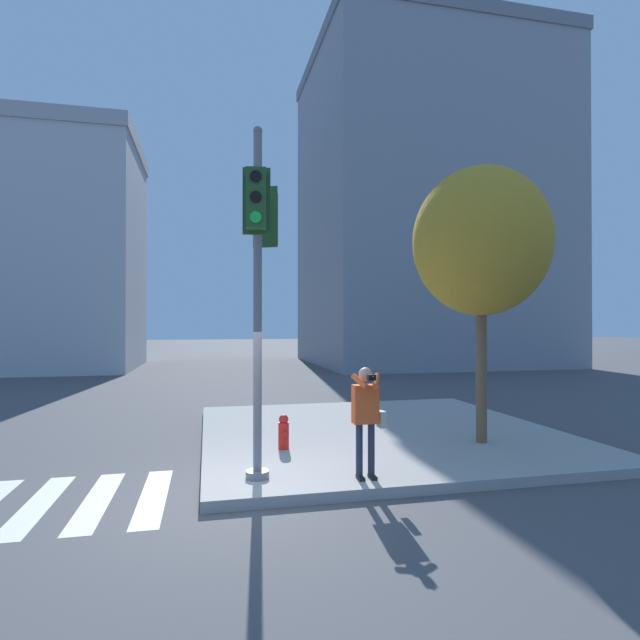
% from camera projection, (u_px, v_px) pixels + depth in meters
% --- Properties ---
extents(ground_plane, '(160.00, 160.00, 0.00)m').
position_uv_depth(ground_plane, '(235.00, 499.00, 7.45)').
color(ground_plane, '#4C4C4F').
extents(sidewalk_corner, '(8.00, 8.00, 0.17)m').
position_uv_depth(sidewalk_corner, '(378.00, 433.00, 11.64)').
color(sidewalk_corner, '#9E9B96').
rests_on(sidewalk_corner, ground_plane).
extents(traffic_signal_pole, '(0.67, 1.33, 5.61)m').
position_uv_depth(traffic_signal_pole, '(260.00, 258.00, 7.94)').
color(traffic_signal_pole, slate).
rests_on(traffic_signal_pole, sidewalk_corner).
extents(person_photographer, '(0.58, 0.54, 1.76)m').
position_uv_depth(person_photographer, '(366.00, 412.00, 7.93)').
color(person_photographer, black).
rests_on(person_photographer, sidewalk_corner).
extents(street_tree, '(2.82, 2.82, 5.72)m').
position_uv_depth(street_tree, '(481.00, 242.00, 10.37)').
color(street_tree, brown).
rests_on(street_tree, sidewalk_corner).
extents(fire_hydrant, '(0.21, 0.27, 0.67)m').
position_uv_depth(fire_hydrant, '(284.00, 432.00, 9.76)').
color(fire_hydrant, red).
rests_on(fire_hydrant, sidewalk_corner).
extents(building_left, '(13.23, 9.43, 13.64)m').
position_uv_depth(building_left, '(19.00, 251.00, 28.70)').
color(building_left, '#BCBCC1').
rests_on(building_left, ground_plane).
extents(building_right, '(15.24, 13.37, 20.69)m').
position_uv_depth(building_right, '(424.00, 210.00, 33.83)').
color(building_right, gray).
rests_on(building_right, ground_plane).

